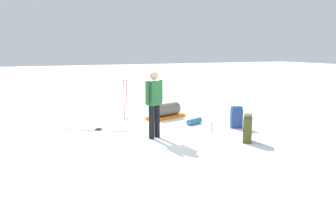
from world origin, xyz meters
name	(u,v)px	position (x,y,z in m)	size (l,w,h in m)	color
ground_plane	(168,137)	(0.00, 0.00, 0.00)	(80.00, 80.00, 0.00)	white
skier_standing	(154,101)	(-0.10, -0.34, 0.95)	(0.33, 0.53, 1.70)	black
ski_pair_near	(98,130)	(-1.48, -1.46, 0.01)	(1.16, 1.76, 0.05)	silver
backpack_large_dark	(248,129)	(1.17, 1.59, 0.33)	(0.42, 0.39, 0.68)	#48491E
backpack_bright	(236,117)	(-0.19, 2.23, 0.30)	(0.35, 0.39, 0.62)	navy
ski_poles_planted_near	(125,98)	(-2.48, -0.36, 0.72)	(0.21, 0.11, 1.29)	maroon
gear_sled	(166,111)	(-2.28, 0.94, 0.22)	(0.86, 1.45, 0.49)	orange
sleeping_mat_rolled	(194,121)	(-1.09, 1.35, 0.09)	(0.18, 0.18, 0.55)	teal
thermos_bottle	(211,127)	(-0.11, 1.36, 0.13)	(0.07, 0.07, 0.26)	#B2B8C1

